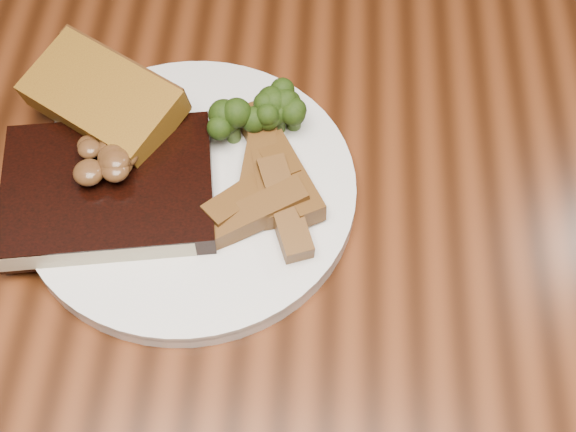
# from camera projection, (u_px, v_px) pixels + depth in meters

# --- Properties ---
(dining_table) EXTENTS (1.60, 0.90, 0.75)m
(dining_table) POSITION_uv_depth(u_px,v_px,m) (274.00, 280.00, 0.70)
(dining_table) COLOR #512510
(dining_table) RESTS_ON ground
(plate) EXTENTS (0.27, 0.27, 0.01)m
(plate) POSITION_uv_depth(u_px,v_px,m) (190.00, 192.00, 0.63)
(plate) COLOR silver
(plate) RESTS_ON dining_table
(steak) EXTENTS (0.17, 0.14, 0.02)m
(steak) POSITION_uv_depth(u_px,v_px,m) (109.00, 189.00, 0.61)
(steak) COLOR black
(steak) RESTS_ON plate
(steak_bone) EXTENTS (0.15, 0.04, 0.02)m
(steak_bone) POSITION_uv_depth(u_px,v_px,m) (96.00, 253.00, 0.59)
(steak_bone) COLOR #BCB392
(steak_bone) RESTS_ON plate
(mushroom_pile) EXTENTS (0.07, 0.07, 0.03)m
(mushroom_pile) POSITION_uv_depth(u_px,v_px,m) (112.00, 162.00, 0.59)
(mushroom_pile) COLOR #512F19
(mushroom_pile) RESTS_ON steak
(garlic_bread) EXTENTS (0.14, 0.12, 0.03)m
(garlic_bread) POSITION_uv_depth(u_px,v_px,m) (108.00, 115.00, 0.65)
(garlic_bread) COLOR brown
(garlic_bread) RESTS_ON plate
(potato_wedges) EXTENTS (0.11, 0.11, 0.02)m
(potato_wedges) POSITION_uv_depth(u_px,v_px,m) (280.00, 194.00, 0.61)
(potato_wedges) COLOR brown
(potato_wedges) RESTS_ON plate
(broccoli_cluster) EXTENTS (0.07, 0.07, 0.04)m
(broccoli_cluster) POSITION_uv_depth(u_px,v_px,m) (264.00, 112.00, 0.64)
(broccoli_cluster) COLOR #20320B
(broccoli_cluster) RESTS_ON plate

